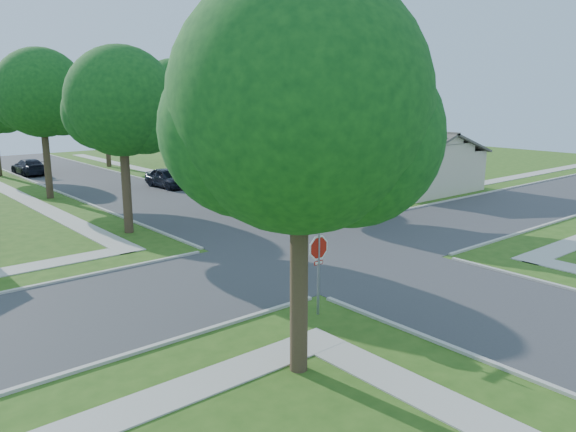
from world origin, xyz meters
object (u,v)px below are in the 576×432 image
(stop_sign_sw, at_px, (319,252))
(tree_w_mid, at_px, (42,97))
(house_ne_far, at_px, (239,147))
(tree_e_mid, at_px, (175,100))
(car_curb_west, at_px, (29,167))
(tree_e_near, at_px, (277,112))
(stop_sign_ne, at_px, (327,183))
(tree_w_near, at_px, (122,107))
(tree_sw_corner, at_px, (302,115))
(house_ne_near, at_px, (378,164))
(tree_e_far, at_px, (105,101))
(car_curb_east, at_px, (167,178))
(tree_ne_corner, at_px, (357,115))
(car_driveway, at_px, (297,192))

(stop_sign_sw, bearing_deg, tree_w_mid, 89.87)
(house_ne_far, bearing_deg, tree_e_mid, -144.58)
(car_curb_west, bearing_deg, tree_e_near, 106.32)
(stop_sign_ne, xyz_separation_m, tree_w_near, (-9.34, 4.31, 4.08))
(tree_sw_corner, relative_size, house_ne_near, 0.70)
(car_curb_west, bearing_deg, tree_e_far, -173.81)
(tree_sw_corner, height_order, house_ne_far, tree_sw_corner)
(stop_sign_ne, relative_size, tree_w_near, 0.33)
(stop_sign_sw, height_order, house_ne_near, house_ne_near)
(car_curb_east, bearing_deg, tree_w_near, -129.21)
(tree_e_far, relative_size, tree_ne_corner, 1.01)
(tree_w_mid, bearing_deg, car_curb_east, -8.45)
(tree_ne_corner, bearing_deg, house_ne_near, 35.18)
(car_curb_west, bearing_deg, house_ne_far, 166.85)
(tree_w_mid, distance_m, house_ne_far, 22.68)
(stop_sign_ne, relative_size, car_curb_east, 0.72)
(tree_e_far, relative_size, car_curb_west, 1.89)
(tree_w_mid, xyz_separation_m, car_driveway, (10.64, -12.31, -5.66))
(stop_sign_sw, distance_m, tree_e_near, 17.04)
(house_ne_near, bearing_deg, car_driveway, -167.06)
(stop_sign_ne, relative_size, car_curb_west, 0.64)
(car_curb_east, bearing_deg, house_ne_far, 32.29)
(tree_w_mid, bearing_deg, tree_sw_corner, -95.70)
(tree_e_mid, distance_m, car_curb_east, 5.87)
(stop_sign_ne, distance_m, tree_w_mid, 19.31)
(house_ne_far, height_order, car_driveway, house_ne_far)
(tree_w_mid, xyz_separation_m, car_curb_east, (7.84, -1.16, -5.78))
(tree_w_near, height_order, house_ne_far, tree_w_near)
(tree_e_far, relative_size, house_ne_far, 0.64)
(tree_w_mid, relative_size, car_curb_east, 2.30)
(car_curb_east, relative_size, car_curb_west, 0.90)
(tree_sw_corner, bearing_deg, stop_sign_ne, 43.94)
(tree_w_near, xyz_separation_m, house_ne_near, (20.64, 1.99, -4.60))
(tree_e_mid, bearing_deg, tree_sw_corner, -113.53)
(stop_sign_ne, xyz_separation_m, car_curb_west, (-7.29, 28.43, -1.36))
(tree_sw_corner, distance_m, car_curb_east, 29.40)
(car_curb_west, bearing_deg, stop_sign_sw, 86.21)
(stop_sign_sw, bearing_deg, car_curb_west, 86.80)
(stop_sign_sw, relative_size, tree_sw_corner, 0.31)
(house_ne_far, xyz_separation_m, car_curb_west, (-18.58, 4.14, -0.84))
(stop_sign_ne, distance_m, car_driveway, 4.38)
(house_ne_near, distance_m, car_curb_east, 15.57)
(car_driveway, height_order, car_curb_east, car_driveway)
(tree_w_mid, height_order, house_ne_far, tree_w_mid)
(tree_w_mid, bearing_deg, tree_e_near, -51.95)
(tree_w_mid, bearing_deg, tree_e_far, 54.15)
(tree_w_near, xyz_separation_m, house_ne_far, (20.64, 19.99, -4.60))
(tree_e_mid, relative_size, tree_w_mid, 0.96)
(tree_w_near, distance_m, tree_ne_corner, 12.02)
(stop_sign_sw, relative_size, stop_sign_ne, 1.00)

